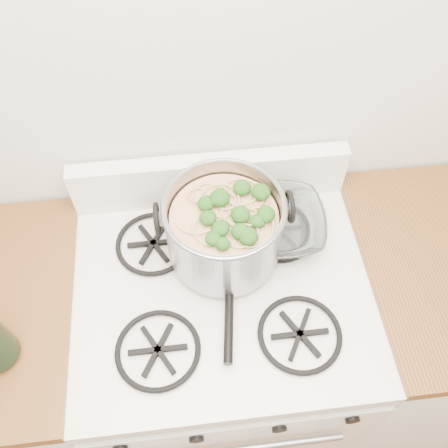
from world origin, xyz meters
The scene contains 5 objects.
gas_range centered at (0.00, 1.26, 0.44)m, with size 0.76×0.66×0.92m.
counter_left centered at (-0.51, 1.26, 0.46)m, with size 0.25×0.65×0.92m.
stock_pot centered at (0.02, 1.37, 1.02)m, with size 0.33×0.30×0.20m.
spatula centered at (0.02, 1.31, 0.94)m, with size 0.29×0.31×0.02m, color black, non-canonical shape.
glass_bowl centered at (0.16, 1.41, 0.94)m, with size 0.10×0.10×0.03m, color white.
Camera 1 is at (-0.06, 0.67, 2.04)m, focal length 40.00 mm.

